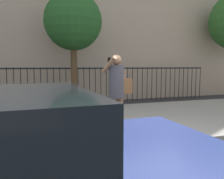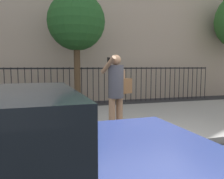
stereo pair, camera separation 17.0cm
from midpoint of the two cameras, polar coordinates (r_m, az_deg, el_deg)
The scene contains 6 objects.
ground_plane at distance 4.49m, azimuth 10.51°, elevation -15.54°, with size 60.00×60.00×0.00m, color #28282B.
sidewalk at distance 6.42m, azimuth 1.54°, elevation -8.15°, with size 28.00×4.40×0.15m, color gray.
iron_fence at distance 9.83m, azimuth -5.09°, elevation 2.33°, with size 12.03×0.04×1.60m.
pedestrian_on_phone at distance 4.94m, azimuth 2.21°, elevation 0.43°, with size 0.71×0.53×1.74m.
street_bench at distance 7.27m, azimuth -22.03°, elevation -2.30°, with size 1.60×0.45×0.95m.
street_tree_near at distance 9.03m, azimuth -8.53°, elevation 16.62°, with size 2.21×2.21×4.45m.
Camera 2 is at (-1.83, -3.75, 1.64)m, focal length 35.79 mm.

